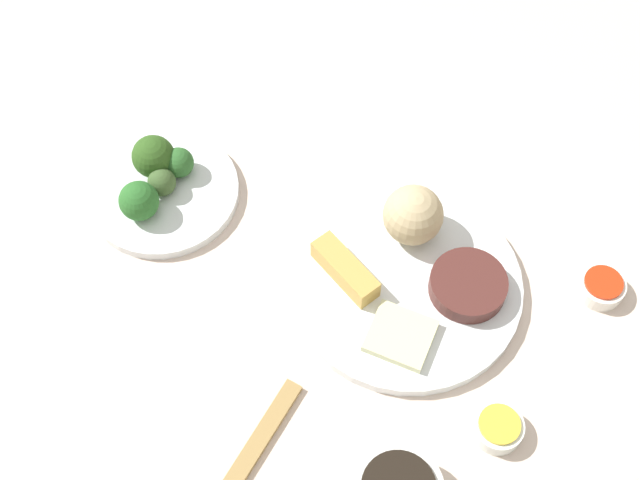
# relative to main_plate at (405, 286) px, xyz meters

# --- Properties ---
(tabletop) EXTENTS (2.20, 2.20, 0.02)m
(tabletop) POSITION_rel_main_plate_xyz_m (-0.00, -0.06, -0.02)
(tabletop) COLOR beige
(tabletop) RESTS_ON ground
(main_plate) EXTENTS (0.28, 0.28, 0.02)m
(main_plate) POSITION_rel_main_plate_xyz_m (0.00, 0.00, 0.00)
(main_plate) COLOR white
(main_plate) RESTS_ON tabletop
(rice_scoop) EXTENTS (0.07, 0.07, 0.07)m
(rice_scoop) POSITION_rel_main_plate_xyz_m (-0.07, -0.01, 0.05)
(rice_scoop) COLOR tan
(rice_scoop) RESTS_ON main_plate
(spring_roll) EXTENTS (0.08, 0.10, 0.03)m
(spring_roll) POSITION_rel_main_plate_xyz_m (0.01, -0.07, 0.02)
(spring_roll) COLOR gold
(spring_roll) RESTS_ON main_plate
(crab_rangoon_wonton) EXTENTS (0.08, 0.08, 0.01)m
(crab_rangoon_wonton) POSITION_rel_main_plate_xyz_m (0.07, 0.01, 0.01)
(crab_rangoon_wonton) COLOR beige
(crab_rangoon_wonton) RESTS_ON main_plate
(stir_fry_heap) EXTENTS (0.09, 0.09, 0.02)m
(stir_fry_heap) POSITION_rel_main_plate_xyz_m (-0.01, 0.07, 0.02)
(stir_fry_heap) COLOR #4F2621
(stir_fry_heap) RESTS_ON main_plate
(broccoli_plate) EXTENTS (0.20, 0.20, 0.01)m
(broccoli_plate) POSITION_rel_main_plate_xyz_m (-0.04, -0.33, -0.00)
(broccoli_plate) COLOR white
(broccoli_plate) RESTS_ON tabletop
(broccoli_floret_0) EXTENTS (0.06, 0.06, 0.06)m
(broccoli_floret_0) POSITION_rel_main_plate_xyz_m (-0.07, -0.35, 0.03)
(broccoli_floret_0) COLOR #2F561D
(broccoli_floret_0) RESTS_ON broccoli_plate
(broccoli_floret_1) EXTENTS (0.04, 0.04, 0.04)m
(broccoli_floret_1) POSITION_rel_main_plate_xyz_m (-0.04, -0.33, 0.02)
(broccoli_floret_1) COLOR #3D5A2C
(broccoli_floret_1) RESTS_ON broccoli_plate
(broccoli_floret_2) EXTENTS (0.05, 0.05, 0.05)m
(broccoli_floret_2) POSITION_rel_main_plate_xyz_m (-0.00, -0.34, 0.03)
(broccoli_floret_2) COLOR #2A6729
(broccoli_floret_2) RESTS_ON broccoli_plate
(broccoli_floret_3) EXTENTS (0.04, 0.04, 0.04)m
(broccoli_floret_3) POSITION_rel_main_plate_xyz_m (-0.08, -0.32, 0.03)
(broccoli_floret_3) COLOR #2D632A
(broccoli_floret_3) RESTS_ON broccoli_plate
(sauce_ramekin_sweet_and_sour) EXTENTS (0.06, 0.06, 0.02)m
(sauce_ramekin_sweet_and_sour) POSITION_rel_main_plate_xyz_m (-0.07, 0.23, 0.00)
(sauce_ramekin_sweet_and_sour) COLOR white
(sauce_ramekin_sweet_and_sour) RESTS_ON tabletop
(sauce_ramekin_sweet_and_sour_liquid) EXTENTS (0.05, 0.05, 0.00)m
(sauce_ramekin_sweet_and_sour_liquid) POSITION_rel_main_plate_xyz_m (-0.07, 0.23, 0.02)
(sauce_ramekin_sweet_and_sour_liquid) COLOR red
(sauce_ramekin_sweet_and_sour_liquid) RESTS_ON sauce_ramekin_sweet_and_sour
(sauce_ramekin_hot_mustard) EXTENTS (0.06, 0.06, 0.02)m
(sauce_ramekin_hot_mustard) POSITION_rel_main_plate_xyz_m (0.14, 0.14, 0.00)
(sauce_ramekin_hot_mustard) COLOR white
(sauce_ramekin_hot_mustard) RESTS_ON tabletop
(sauce_ramekin_hot_mustard_liquid) EXTENTS (0.05, 0.05, 0.00)m
(sauce_ramekin_hot_mustard_liquid) POSITION_rel_main_plate_xyz_m (0.14, 0.14, 0.02)
(sauce_ramekin_hot_mustard_liquid) COLOR yellow
(sauce_ramekin_hot_mustard_liquid) RESTS_ON sauce_ramekin_hot_mustard
(chopsticks_pair) EXTENTS (0.24, 0.07, 0.01)m
(chopsticks_pair) POSITION_rel_main_plate_xyz_m (0.28, -0.12, -0.00)
(chopsticks_pair) COLOR #A58249
(chopsticks_pair) RESTS_ON tabletop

